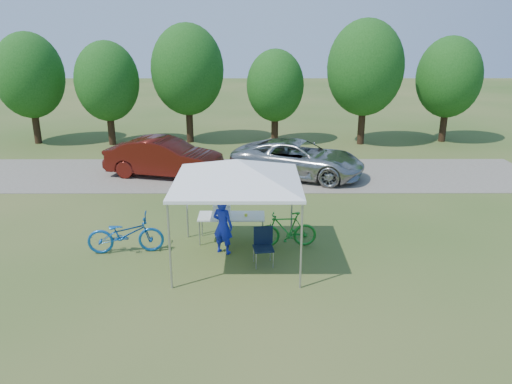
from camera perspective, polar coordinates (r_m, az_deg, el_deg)
ground at (r=13.24m, az=-2.06°, el=-7.73°), size 100.00×100.00×0.00m
gravel_strip at (r=20.72m, az=-1.37°, el=2.02°), size 24.00×5.00×0.02m
canopy at (r=12.31m, az=-2.20°, el=3.43°), size 4.53×4.53×3.00m
treeline at (r=26.05m, az=-1.82°, el=13.24°), size 24.89×4.28×6.30m
folding_table at (r=14.10m, az=-2.82°, el=-2.87°), size 1.86×0.78×0.77m
folding_chair at (r=12.82m, az=0.84°, el=-5.79°), size 0.56×0.58×0.97m
cooler at (r=14.04m, az=-3.92°, el=-2.01°), size 0.49×0.33×0.36m
ice_cream_cup at (r=14.02m, az=-1.16°, el=-2.65°), size 0.09×0.09×0.07m
cyclist at (r=13.35m, az=-3.81°, el=-3.88°), size 0.67×0.58×1.56m
bike_blue at (r=13.89m, az=-14.68°, el=-4.66°), size 2.09×0.93×1.06m
bike_green at (r=13.83m, az=3.52°, el=-4.30°), size 1.69×0.57×1.00m
minivan at (r=20.31m, az=4.83°, el=3.81°), size 5.84×4.12×1.48m
sedan at (r=20.64m, az=-10.41°, el=3.93°), size 4.99×2.71×1.56m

